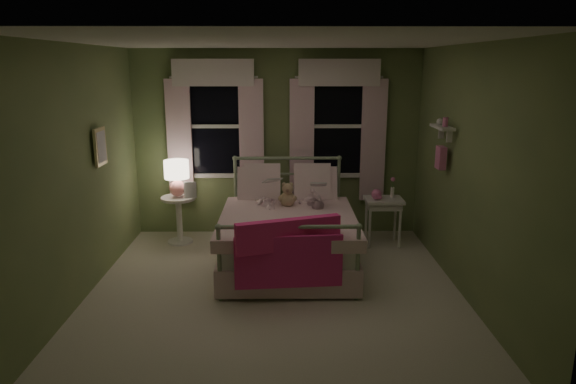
{
  "coord_description": "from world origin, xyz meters",
  "views": [
    {
      "loc": [
        0.09,
        -5.08,
        2.4
      ],
      "look_at": [
        0.14,
        0.49,
        1.0
      ],
      "focal_mm": 32.0,
      "sensor_mm": 36.0,
      "label": 1
    }
  ],
  "objects_px": {
    "teddy_bear": "(288,196)",
    "nightstand_right": "(384,206)",
    "child_left": "(265,181)",
    "nightstand_left": "(179,213)",
    "table_lamp": "(177,175)",
    "bed": "(288,234)",
    "child_right": "(309,182)"
  },
  "relations": [
    {
      "from": "nightstand_left",
      "to": "nightstand_right",
      "type": "xyz_separation_m",
      "value": [
        2.77,
        -0.11,
        0.13
      ]
    },
    {
      "from": "child_left",
      "to": "table_lamp",
      "type": "distance_m",
      "value": 1.25
    },
    {
      "from": "child_left",
      "to": "nightstand_right",
      "type": "xyz_separation_m",
      "value": [
        1.57,
        0.25,
        -0.39
      ]
    },
    {
      "from": "bed",
      "to": "table_lamp",
      "type": "height_order",
      "value": "bed"
    },
    {
      "from": "child_left",
      "to": "nightstand_left",
      "type": "xyz_separation_m",
      "value": [
        -1.2,
        0.37,
        -0.53
      ]
    },
    {
      "from": "table_lamp",
      "to": "nightstand_right",
      "type": "bearing_deg",
      "value": -2.36
    },
    {
      "from": "bed",
      "to": "nightstand_left",
      "type": "xyz_separation_m",
      "value": [
        -1.48,
        0.79,
        0.03
      ]
    },
    {
      "from": "child_right",
      "to": "nightstand_left",
      "type": "relative_size",
      "value": 1.11
    },
    {
      "from": "teddy_bear",
      "to": "nightstand_right",
      "type": "bearing_deg",
      "value": 17.73
    },
    {
      "from": "bed",
      "to": "teddy_bear",
      "type": "bearing_deg",
      "value": 90.0
    },
    {
      "from": "child_left",
      "to": "nightstand_left",
      "type": "bearing_deg",
      "value": -28.34
    },
    {
      "from": "table_lamp",
      "to": "bed",
      "type": "bearing_deg",
      "value": -28.15
    },
    {
      "from": "bed",
      "to": "table_lamp",
      "type": "relative_size",
      "value": 4.15
    },
    {
      "from": "child_right",
      "to": "teddy_bear",
      "type": "bearing_deg",
      "value": 15.29
    },
    {
      "from": "teddy_bear",
      "to": "nightstand_left",
      "type": "bearing_deg",
      "value": 160.36
    },
    {
      "from": "child_right",
      "to": "table_lamp",
      "type": "bearing_deg",
      "value": -26.05
    },
    {
      "from": "child_left",
      "to": "nightstand_left",
      "type": "relative_size",
      "value": 1.15
    },
    {
      "from": "child_right",
      "to": "nightstand_left",
      "type": "distance_m",
      "value": 1.87
    },
    {
      "from": "bed",
      "to": "child_left",
      "type": "height_order",
      "value": "child_left"
    },
    {
      "from": "teddy_bear",
      "to": "nightstand_right",
      "type": "distance_m",
      "value": 1.38
    },
    {
      "from": "bed",
      "to": "nightstand_right",
      "type": "distance_m",
      "value": 1.47
    },
    {
      "from": "child_right",
      "to": "nightstand_left",
      "type": "xyz_separation_m",
      "value": [
        -1.76,
        0.37,
        -0.51
      ]
    },
    {
      "from": "teddy_bear",
      "to": "nightstand_right",
      "type": "height_order",
      "value": "teddy_bear"
    },
    {
      "from": "nightstand_right",
      "to": "teddy_bear",
      "type": "bearing_deg",
      "value": -162.27
    },
    {
      "from": "table_lamp",
      "to": "child_left",
      "type": "bearing_deg",
      "value": -17.11
    },
    {
      "from": "child_left",
      "to": "nightstand_left",
      "type": "distance_m",
      "value": 1.36
    },
    {
      "from": "child_left",
      "to": "nightstand_right",
      "type": "distance_m",
      "value": 1.64
    },
    {
      "from": "bed",
      "to": "child_left",
      "type": "distance_m",
      "value": 0.75
    },
    {
      "from": "child_left",
      "to": "child_right",
      "type": "xyz_separation_m",
      "value": [
        0.56,
        0.0,
        -0.01
      ]
    },
    {
      "from": "table_lamp",
      "to": "nightstand_left",
      "type": "bearing_deg",
      "value": -45.0
    },
    {
      "from": "bed",
      "to": "nightstand_right",
      "type": "bearing_deg",
      "value": 27.64
    },
    {
      "from": "bed",
      "to": "teddy_bear",
      "type": "height_order",
      "value": "bed"
    }
  ]
}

